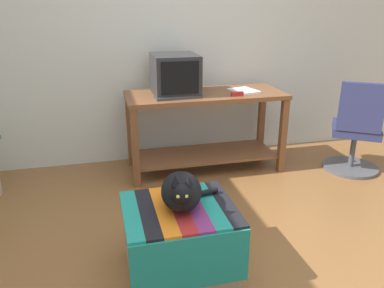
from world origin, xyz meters
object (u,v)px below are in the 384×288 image
(cat, at_px, (182,191))
(stapler, at_px, (237,94))
(ottoman_with_blanket, at_px, (180,239))
(tv_monitor, at_px, (175,75))
(keyboard, at_px, (178,97))
(office_chair, at_px, (356,133))
(desk, at_px, (205,118))
(book, at_px, (244,91))

(cat, xyz_separation_m, stapler, (0.79, 1.24, 0.24))
(ottoman_with_blanket, bearing_deg, tv_monitor, 78.92)
(keyboard, height_order, ottoman_with_blanket, keyboard)
(tv_monitor, bearing_deg, office_chair, -15.56)
(desk, relative_size, cat, 3.65)
(keyboard, height_order, stapler, stapler)
(desk, height_order, keyboard, keyboard)
(ottoman_with_blanket, bearing_deg, cat, 8.24)
(book, relative_size, ottoman_with_blanket, 0.40)
(desk, xyz_separation_m, book, (0.36, -0.05, 0.25))
(book, distance_m, stapler, 0.19)
(cat, height_order, office_chair, office_chair)
(tv_monitor, bearing_deg, desk, -7.04)
(book, xyz_separation_m, cat, (-0.91, -1.38, -0.23))
(tv_monitor, distance_m, cat, 1.54)
(cat, bearing_deg, keyboard, 89.66)
(tv_monitor, xyz_separation_m, keyboard, (-0.01, -0.17, -0.16))
(office_chair, bearing_deg, cat, 61.28)
(desk, distance_m, keyboard, 0.40)
(cat, bearing_deg, desk, 79.97)
(stapler, bearing_deg, keyboard, 85.94)
(ottoman_with_blanket, relative_size, stapler, 5.91)
(keyboard, relative_size, cat, 0.99)
(desk, distance_m, ottoman_with_blanket, 1.57)
(keyboard, distance_m, office_chair, 1.71)
(keyboard, relative_size, ottoman_with_blanket, 0.62)
(desk, height_order, cat, desk)
(ottoman_with_blanket, height_order, cat, cat)
(office_chair, bearing_deg, stapler, 21.23)
(ottoman_with_blanket, height_order, office_chair, office_chair)
(book, xyz_separation_m, office_chair, (0.99, -0.38, -0.38))
(office_chair, distance_m, stapler, 1.20)
(book, bearing_deg, desk, 158.51)
(book, xyz_separation_m, stapler, (-0.12, -0.14, 0.01))
(tv_monitor, distance_m, keyboard, 0.23)
(tv_monitor, relative_size, book, 1.78)
(office_chair, bearing_deg, tv_monitor, 17.58)
(desk, relative_size, ottoman_with_blanket, 2.26)
(tv_monitor, height_order, ottoman_with_blanket, tv_monitor)
(desk, relative_size, stapler, 13.36)
(office_chair, relative_size, stapler, 8.09)
(tv_monitor, distance_m, book, 0.66)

